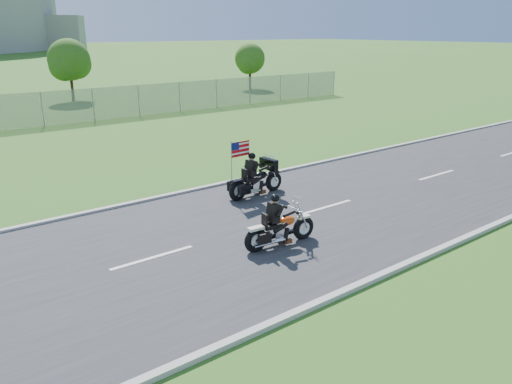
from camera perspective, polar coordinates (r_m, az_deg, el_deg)
ground at (r=13.53m, az=-4.08°, el=-5.42°), size 420.00×420.00×0.00m
road at (r=13.52m, az=-4.08°, el=-5.34°), size 120.00×8.00×0.04m
curb_north at (r=16.82m, az=-11.75°, el=-0.79°), size 120.00×0.18×0.12m
curb_south at (r=10.71m, az=8.28°, el=-12.01°), size 120.00×0.18×0.12m
tree_fence_near at (r=42.48m, az=-20.52°, el=13.75°), size 3.52×3.28×4.75m
tree_fence_far at (r=48.11m, az=-0.69°, el=14.83°), size 3.08×2.87×4.20m
motorcycle_lead at (r=12.92m, az=2.66°, el=-4.31°), size 2.17×0.63×1.46m
motorcycle_follow at (r=16.76m, az=-0.00°, el=1.25°), size 2.30×0.76×1.92m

